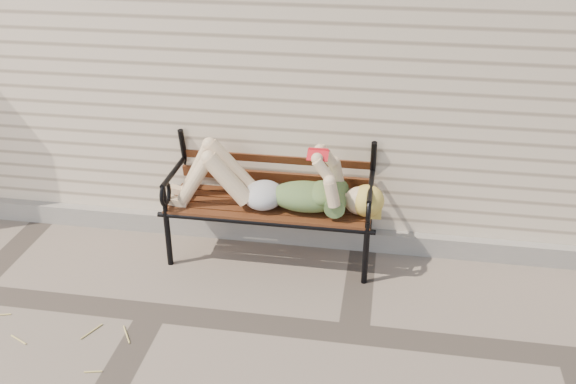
# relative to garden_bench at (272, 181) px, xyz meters

# --- Properties ---
(ground) EXTENTS (80.00, 80.00, 0.00)m
(ground) POSITION_rel_garden_bench_xyz_m (-0.61, -0.84, -0.56)
(ground) COLOR #76665A
(ground) RESTS_ON ground
(foundation_strip) EXTENTS (8.00, 0.10, 0.15)m
(foundation_strip) POSITION_rel_garden_bench_xyz_m (-0.61, 0.13, -0.48)
(foundation_strip) COLOR gray
(foundation_strip) RESTS_ON ground
(garden_bench) EXTENTS (1.53, 0.61, 0.99)m
(garden_bench) POSITION_rel_garden_bench_xyz_m (0.00, 0.00, 0.00)
(garden_bench) COLOR black
(garden_bench) RESTS_ON ground
(reading_woman) EXTENTS (1.44, 0.33, 0.45)m
(reading_woman) POSITION_rel_garden_bench_xyz_m (0.01, -0.12, 0.03)
(reading_woman) COLOR #0A3D4A
(reading_woman) RESTS_ON ground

